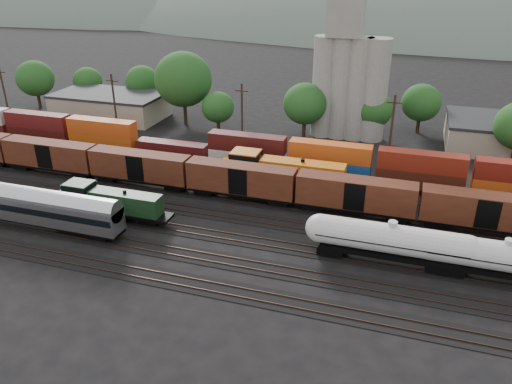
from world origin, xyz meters
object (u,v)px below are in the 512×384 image
(tank_car_a, at_px, (391,240))
(orange_locomotive, at_px, (279,171))
(passenger_coach, at_px, (36,205))
(grain_silo, at_px, (349,76))
(green_locomotive, at_px, (107,201))

(tank_car_a, distance_m, orange_locomotive, 22.27)
(passenger_coach, relative_size, grain_silo, 0.79)
(orange_locomotive, height_order, grain_silo, grain_silo)
(tank_car_a, xyz_separation_m, grain_silo, (-10.81, 41.00, 8.37))
(passenger_coach, height_order, grain_silo, grain_silo)
(green_locomotive, xyz_separation_m, passenger_coach, (-6.55, -5.00, 0.79))
(tank_car_a, relative_size, orange_locomotive, 0.94)
(passenger_coach, bearing_deg, grain_silo, 56.25)
(green_locomotive, xyz_separation_m, tank_car_a, (34.99, -0.00, 0.50))
(orange_locomotive, xyz_separation_m, grain_silo, (5.65, 26.00, 8.44))
(tank_car_a, xyz_separation_m, orange_locomotive, (-16.46, 15.00, -0.07))
(passenger_coach, height_order, orange_locomotive, passenger_coach)
(orange_locomotive, distance_m, grain_silo, 27.91)
(passenger_coach, bearing_deg, orange_locomotive, 38.57)
(orange_locomotive, bearing_deg, green_locomotive, -141.01)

